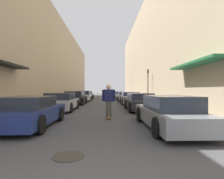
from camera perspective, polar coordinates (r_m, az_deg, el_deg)
ground at (r=19.92m, az=-2.97°, el=-4.41°), size 103.41×103.41×0.00m
curb_strip_left at (r=25.13m, az=-13.55°, el=-3.38°), size 1.80×47.00×0.12m
curb_strip_right at (r=24.98m, az=8.11°, el=-3.40°), size 1.80×47.00×0.12m
building_row_left at (r=26.14m, az=-19.85°, el=8.81°), size 4.90×47.00×11.09m
building_row_right at (r=26.17m, az=14.51°, el=11.94°), size 4.90×47.00×13.92m
parked_car_left_0 at (r=7.84m, az=-25.49°, el=-6.63°), size 2.03×4.12×1.23m
parked_car_left_1 at (r=13.13m, az=-16.25°, el=-3.93°), size 2.06×4.22×1.27m
parked_car_left_2 at (r=18.37m, az=-11.97°, el=-2.74°), size 2.07×4.27×1.34m
parked_car_left_3 at (r=24.00m, az=-9.13°, el=-2.11°), size 1.96×4.64×1.37m
parked_car_left_4 at (r=29.08m, az=-8.19°, el=-1.84°), size 2.04×3.98×1.28m
parked_car_right_0 at (r=7.14m, az=17.91°, el=-7.20°), size 1.87×4.63×1.27m
parked_car_right_1 at (r=12.81m, az=8.94°, el=-4.05°), size 1.87×4.44×1.26m
parked_car_right_2 at (r=18.36m, az=5.90°, el=-2.83°), size 1.96×4.38×1.27m
parked_car_right_3 at (r=23.70m, az=4.16°, el=-2.27°), size 1.99×4.57×1.23m
parked_car_right_4 at (r=29.17m, az=2.82°, el=-1.90°), size 1.87×4.54×1.20m
parked_car_right_5 at (r=35.12m, az=2.10°, el=-1.60°), size 2.00×4.80×1.18m
skateboarder at (r=9.08m, az=-1.10°, el=-2.62°), size 0.68×0.78×1.78m
manhole_cover at (r=4.30m, az=-13.98°, el=-20.32°), size 0.70×0.70×0.02m
traffic_light at (r=20.22m, az=11.65°, el=2.43°), size 0.16×0.22×3.69m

